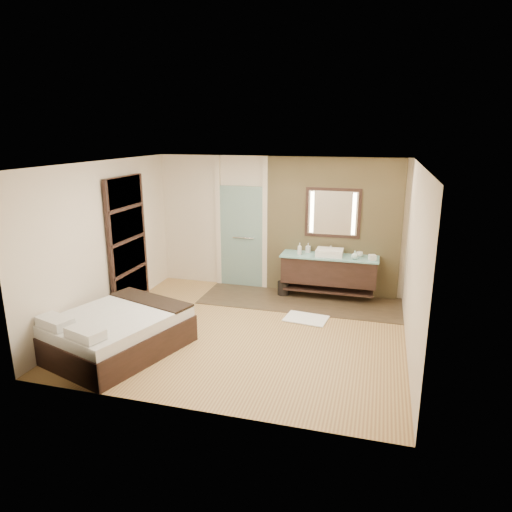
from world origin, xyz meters
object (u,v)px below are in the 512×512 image
(mirror_unit, at_px, (333,213))
(waste_bin, at_px, (283,288))
(vanity, at_px, (329,270))
(bed, at_px, (116,332))

(mirror_unit, xyz_separation_m, waste_bin, (-0.88, -0.31, -1.51))
(mirror_unit, distance_m, waste_bin, 1.77)
(vanity, xyz_separation_m, bed, (-2.75, -3.08, -0.28))
(mirror_unit, height_order, bed, mirror_unit)
(bed, relative_size, waste_bin, 7.89)
(vanity, bearing_deg, mirror_unit, 90.00)
(vanity, distance_m, bed, 4.14)
(vanity, xyz_separation_m, mirror_unit, (0.00, 0.24, 1.07))
(vanity, height_order, waste_bin, vanity)
(waste_bin, bearing_deg, vanity, 4.42)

